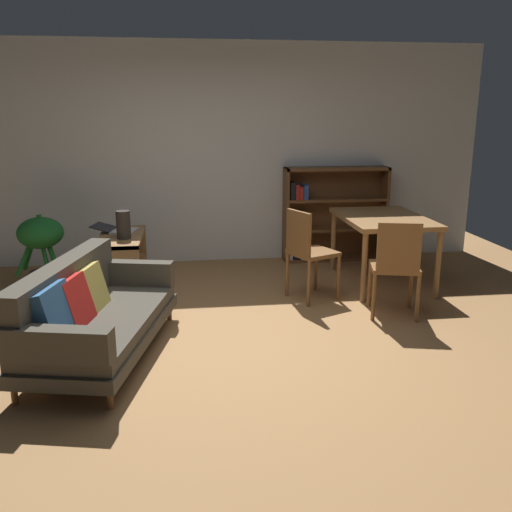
% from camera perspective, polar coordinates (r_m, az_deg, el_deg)
% --- Properties ---
extents(ground_plane, '(8.16, 8.16, 0.00)m').
position_cam_1_polar(ground_plane, '(4.65, -1.99, -8.90)').
color(ground_plane, '#9E7042').
extents(back_wall_panel, '(6.80, 0.10, 2.70)m').
position_cam_1_polar(back_wall_panel, '(6.97, -4.27, 10.49)').
color(back_wall_panel, silver).
rests_on(back_wall_panel, ground_plane).
extents(fabric_couch, '(1.13, 1.86, 0.75)m').
position_cam_1_polar(fabric_couch, '(4.46, -16.92, -5.66)').
color(fabric_couch, brown).
rests_on(fabric_couch, ground_plane).
extents(media_console, '(0.45, 1.01, 0.60)m').
position_cam_1_polar(media_console, '(6.03, -13.73, -0.73)').
color(media_console, olive).
rests_on(media_console, ground_plane).
extents(open_laptop, '(0.52, 0.40, 0.08)m').
position_cam_1_polar(open_laptop, '(6.16, -14.30, 2.70)').
color(open_laptop, silver).
rests_on(open_laptop, media_console).
extents(desk_speaker, '(0.14, 0.14, 0.29)m').
position_cam_1_polar(desk_speaker, '(5.76, -13.64, 3.18)').
color(desk_speaker, '#2D2823').
rests_on(desk_speaker, media_console).
extents(potted_floor_plant, '(0.50, 0.48, 0.82)m').
position_cam_1_polar(potted_floor_plant, '(6.30, -21.46, 1.32)').
color(potted_floor_plant, '#333338').
rests_on(potted_floor_plant, ground_plane).
extents(dining_table, '(0.88, 1.26, 0.76)m').
position_cam_1_polar(dining_table, '(6.15, 13.08, 3.33)').
color(dining_table, olive).
rests_on(dining_table, ground_plane).
extents(dining_chair_near, '(0.51, 0.50, 0.92)m').
position_cam_1_polar(dining_chair_near, '(5.18, 14.36, -0.74)').
color(dining_chair_near, brown).
rests_on(dining_chair_near, ground_plane).
extents(dining_chair_far, '(0.54, 0.54, 0.93)m').
position_cam_1_polar(dining_chair_far, '(5.53, 5.39, 0.73)').
color(dining_chair_far, brown).
rests_on(dining_chair_far, ground_plane).
extents(bookshelf, '(1.32, 0.30, 1.19)m').
position_cam_1_polar(bookshelf, '(7.14, 7.58, 4.31)').
color(bookshelf, brown).
rests_on(bookshelf, ground_plane).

